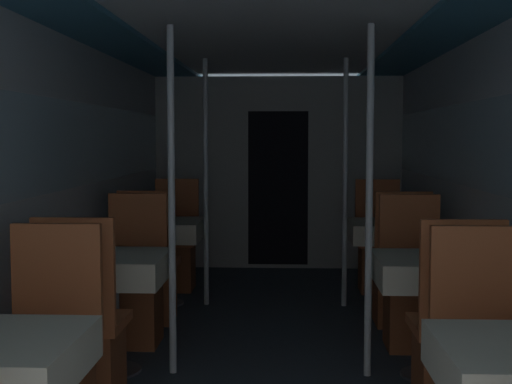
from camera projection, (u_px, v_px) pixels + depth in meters
The scene contains 20 objects.
wall_left at pixel (52, 192), 4.35m from camera, with size 0.05×8.39×2.05m.
wall_right at pixel (495, 194), 4.23m from camera, with size 0.05×8.39×2.05m.
ceiling_panel at pixel (271, 20), 4.21m from camera, with size 2.68×8.39×0.07m.
bulkhead_far at pixel (278, 173), 7.65m from camera, with size 2.63×0.09×2.05m.
dining_table_left_1 at pixel (112, 272), 4.23m from camera, with size 0.64×0.64×0.71m.
chair_left_near_1 at pixel (84, 350), 3.66m from camera, with size 0.41×0.41×1.02m.
chair_left_far_1 at pixel (134, 298), 4.85m from camera, with size 0.41×0.41×1.02m.
support_pole_left_1 at pixel (172, 202), 4.19m from camera, with size 0.04×0.04×2.05m.
dining_table_left_2 at pixel (163, 233), 5.98m from camera, with size 0.64×0.64×0.71m.
chair_left_near_2 at pixel (150, 282), 5.41m from camera, with size 0.41×0.41×1.02m.
chair_left_far_2 at pixel (175, 256), 6.59m from camera, with size 0.41×0.41×1.02m.
support_pole_left_2 at pixel (206, 183), 5.93m from camera, with size 0.04×0.04×2.05m.
dining_table_right_1 at pixel (431, 275), 4.15m from camera, with size 0.64×0.64×0.71m.
chair_right_near_1 at pixel (453, 355), 3.58m from camera, with size 0.41×0.41×1.02m.
chair_right_far_1 at pixel (412, 301), 4.76m from camera, with size 0.41×0.41×1.02m.
support_pole_right_1 at pixel (369, 203), 4.13m from camera, with size 0.04×0.04×2.05m.
dining_table_right_2 at pixel (388, 234), 5.90m from camera, with size 0.64×0.64×0.71m.
chair_right_near_2 at pixel (399, 284), 5.33m from camera, with size 0.41×0.41×1.02m.
chair_right_far_2 at pixel (379, 257), 6.51m from camera, with size 0.41×0.41×1.02m.
support_pole_right_2 at pixel (345, 183), 5.88m from camera, with size 0.04×0.04×2.05m.
Camera 1 is at (0.11, -1.48, 1.40)m, focal length 50.00 mm.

